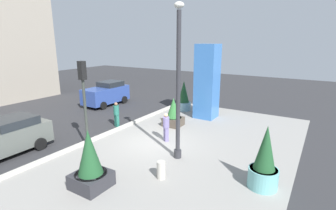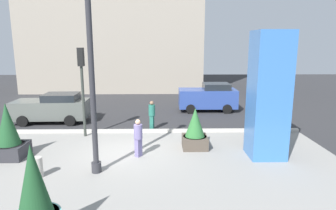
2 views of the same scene
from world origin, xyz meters
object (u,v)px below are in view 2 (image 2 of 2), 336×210
at_px(potted_plant_curbside, 268,119).
at_px(potted_plant_near_left, 35,203).
at_px(lamp_post, 92,81).
at_px(pedestrian_crossing, 138,136).
at_px(potted_plant_mid_plaza, 195,131).
at_px(car_curb_west, 52,108).
at_px(potted_plant_near_right, 8,135).
at_px(car_curb_east, 208,97).
at_px(pedestrian_by_curb, 152,114).
at_px(concrete_bollard, 38,167).
at_px(traffic_light_far_side, 82,77).
at_px(art_pillar_blue, 268,96).

relative_size(potted_plant_curbside, potted_plant_near_left, 0.95).
bearing_deg(lamp_post, pedestrian_crossing, 47.33).
distance_m(potted_plant_mid_plaza, car_curb_west, 9.46).
height_order(potted_plant_near_right, potted_plant_mid_plaza, potted_plant_near_right).
relative_size(potted_plant_near_left, car_curb_west, 0.57).
relative_size(potted_plant_near_right, car_curb_east, 0.57).
distance_m(car_curb_east, pedestrian_by_curb, 6.11).
bearing_deg(concrete_bollard, traffic_light_far_side, 84.60).
height_order(traffic_light_far_side, car_curb_west, traffic_light_far_side).
height_order(potted_plant_near_right, pedestrian_crossing, potted_plant_near_right).
height_order(lamp_post, concrete_bollard, lamp_post).
xyz_separation_m(potted_plant_near_left, concrete_bollard, (-1.50, 3.66, -0.68)).
height_order(car_curb_west, pedestrian_by_curb, car_curb_west).
bearing_deg(traffic_light_far_side, potted_plant_near_left, -82.98).
distance_m(potted_plant_near_left, car_curb_west, 11.98).
xyz_separation_m(potted_plant_near_left, car_curb_east, (6.24, 14.39, -0.07)).
bearing_deg(potted_plant_near_left, potted_plant_mid_plaza, 56.05).
distance_m(art_pillar_blue, pedestrian_crossing, 5.64).
distance_m(car_curb_west, pedestrian_crossing, 8.10).
xyz_separation_m(potted_plant_near_left, pedestrian_crossing, (1.95, 5.59, -0.16)).
relative_size(car_curb_west, pedestrian_crossing, 2.72).
bearing_deg(potted_plant_near_left, traffic_light_far_side, 97.02).
bearing_deg(concrete_bollard, car_curb_west, 106.03).
distance_m(potted_plant_near_left, traffic_light_far_side, 8.79).
bearing_deg(concrete_bollard, car_curb_east, 54.22).
relative_size(lamp_post, car_curb_west, 1.60).
bearing_deg(traffic_light_far_side, car_curb_east, 39.00).
distance_m(potted_plant_near_right, pedestrian_by_curb, 7.11).
relative_size(concrete_bollard, car_curb_east, 0.18).
xyz_separation_m(potted_plant_mid_plaza, pedestrian_by_curb, (-2.07, 3.06, 0.07)).
xyz_separation_m(lamp_post, pedestrian_crossing, (1.44, 1.56, -2.54)).
relative_size(car_curb_west, car_curb_east, 1.08).
bearing_deg(potted_plant_mid_plaza, lamp_post, -146.86).
bearing_deg(potted_plant_near_right, pedestrian_by_curb, 35.04).
distance_m(concrete_bollard, pedestrian_crossing, 3.99).
relative_size(concrete_bollard, traffic_light_far_side, 0.17).
distance_m(lamp_post, potted_plant_near_right, 4.89).
bearing_deg(car_curb_east, potted_plant_near_left, -113.43).
distance_m(potted_plant_mid_plaza, car_curb_east, 8.00).
distance_m(lamp_post, car_curb_east, 12.10).
bearing_deg(car_curb_east, potted_plant_mid_plaza, -102.96).
bearing_deg(pedestrian_by_curb, potted_plant_curbside, -17.05).
relative_size(art_pillar_blue, potted_plant_mid_plaza, 2.80).
bearing_deg(pedestrian_by_curb, potted_plant_near_left, -103.82).
bearing_deg(potted_plant_near_right, traffic_light_far_side, 50.60).
bearing_deg(potted_plant_near_right, car_curb_east, 42.32).
relative_size(art_pillar_blue, potted_plant_near_left, 2.09).
height_order(art_pillar_blue, concrete_bollard, art_pillar_blue).
height_order(potted_plant_mid_plaza, pedestrian_by_curb, potted_plant_mid_plaza).
xyz_separation_m(concrete_bollard, traffic_light_far_side, (0.46, 4.84, 2.69)).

